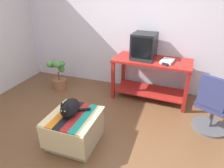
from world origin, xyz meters
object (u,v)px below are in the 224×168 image
object	(u,v)px
keyboard	(142,60)
ottoman_with_blanket	(74,129)
tv_monitor	(144,45)
stapler	(165,64)
potted_plant	(58,75)
office_chair	(213,107)
desk	(151,72)
cat	(70,108)
book	(167,61)

from	to	relation	value
keyboard	ottoman_with_blanket	distance (m)	1.66
tv_monitor	stapler	size ratio (longest dim) A/B	4.34
potted_plant	office_chair	world-z (taller)	office_chair
desk	ottoman_with_blanket	xyz separation A→B (m)	(-0.76, -1.59, -0.31)
ottoman_with_blanket	office_chair	distance (m)	1.99
desk	office_chair	xyz separation A→B (m)	(1.00, -0.68, -0.15)
cat	potted_plant	world-z (taller)	cat
office_chair	cat	bearing A→B (deg)	56.37
desk	keyboard	bearing A→B (deg)	-138.47
ottoman_with_blanket	cat	xyz separation A→B (m)	(-0.04, -0.00, 0.33)
stapler	office_chair	bearing A→B (deg)	-90.10
book	office_chair	world-z (taller)	office_chair
cat	office_chair	distance (m)	2.02
cat	desk	bearing A→B (deg)	57.89
stapler	cat	bearing A→B (deg)	172.64
keyboard	tv_monitor	bearing A→B (deg)	101.89
desk	ottoman_with_blanket	size ratio (longest dim) A/B	2.09
keyboard	stapler	xyz separation A→B (m)	(0.42, -0.10, 0.01)
keyboard	book	size ratio (longest dim) A/B	1.39
desk	tv_monitor	distance (m)	0.51
ottoman_with_blanket	cat	size ratio (longest dim) A/B	1.75
tv_monitor	cat	world-z (taller)	tv_monitor
desk	stapler	size ratio (longest dim) A/B	12.87
desk	ottoman_with_blanket	world-z (taller)	desk
keyboard	cat	distance (m)	1.60
tv_monitor	stapler	world-z (taller)	tv_monitor
ottoman_with_blanket	potted_plant	distance (m)	1.76
book	stapler	distance (m)	0.18
desk	cat	bearing A→B (deg)	-113.38
potted_plant	cat	bearing A→B (deg)	-51.10
desk	tv_monitor	bearing A→B (deg)	153.55
ottoman_with_blanket	potted_plant	bearing A→B (deg)	129.87
tv_monitor	cat	bearing A→B (deg)	-106.46
tv_monitor	potted_plant	xyz separation A→B (m)	(-1.70, -0.34, -0.69)
book	cat	bearing A→B (deg)	-113.98
tv_monitor	book	bearing A→B (deg)	-17.62
office_chair	stapler	size ratio (longest dim) A/B	8.09
stapler	book	bearing A→B (deg)	24.74
cat	potted_plant	distance (m)	1.76
tv_monitor	potted_plant	size ratio (longest dim) A/B	0.75
stapler	tv_monitor	bearing A→B (deg)	81.56
cat	stapler	size ratio (longest dim) A/B	3.53
ottoman_with_blanket	potted_plant	world-z (taller)	potted_plant
stapler	desk	bearing A→B (deg)	75.84
desk	cat	world-z (taller)	desk
tv_monitor	office_chair	world-z (taller)	tv_monitor
office_chair	stapler	bearing A→B (deg)	-0.71
desk	potted_plant	xyz separation A→B (m)	(-1.89, -0.23, -0.23)
potted_plant	office_chair	size ratio (longest dim) A/B	0.72
desk	ottoman_with_blanket	bearing A→B (deg)	-112.34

